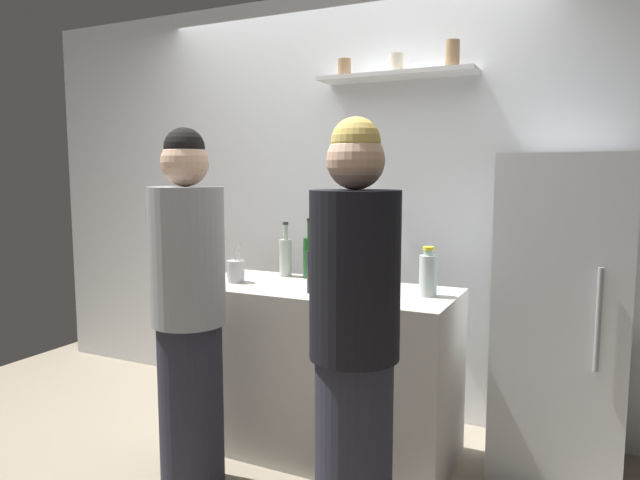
{
  "coord_description": "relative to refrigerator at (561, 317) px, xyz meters",
  "views": [
    {
      "loc": [
        1.46,
        -2.13,
        1.49
      ],
      "look_at": [
        0.17,
        0.54,
        1.14
      ],
      "focal_mm": 32.24,
      "sensor_mm": 36.0,
      "label": 1
    }
  ],
  "objects": [
    {
      "name": "back_wall_assembly",
      "position": [
        -1.33,
        0.4,
        0.52
      ],
      "size": [
        4.8,
        0.32,
        2.6
      ],
      "color": "white",
      "rests_on": "ground"
    },
    {
      "name": "refrigerator",
      "position": [
        0.0,
        0.0,
        0.0
      ],
      "size": [
        0.58,
        0.62,
        1.58
      ],
      "color": "silver",
      "rests_on": "ground"
    },
    {
      "name": "counter",
      "position": [
        -1.16,
        -0.31,
        -0.34
      ],
      "size": [
        1.42,
        0.61,
        0.89
      ],
      "primitive_type": "cube",
      "color": "#B7B2A8",
      "rests_on": "ground"
    },
    {
      "name": "baking_pan",
      "position": [
        -0.99,
        -0.19,
        0.13
      ],
      "size": [
        0.34,
        0.24,
        0.05
      ],
      "primitive_type": "cube",
      "color": "gray",
      "rests_on": "counter"
    },
    {
      "name": "utensil_holder",
      "position": [
        -1.64,
        -0.38,
        0.17
      ],
      "size": [
        0.1,
        0.1,
        0.22
      ],
      "color": "#B2B2B7",
      "rests_on": "counter"
    },
    {
      "name": "wine_bottle_pale_glass",
      "position": [
        -1.48,
        -0.09,
        0.22
      ],
      "size": [
        0.07,
        0.07,
        0.32
      ],
      "color": "#B2BFB2",
      "rests_on": "counter"
    },
    {
      "name": "wine_bottle_green_glass",
      "position": [
        -1.32,
        -0.08,
        0.23
      ],
      "size": [
        0.08,
        0.08,
        0.34
      ],
      "color": "#19471E",
      "rests_on": "counter"
    },
    {
      "name": "wine_bottle_dark_glass",
      "position": [
        -1.13,
        -0.44,
        0.22
      ],
      "size": [
        0.07,
        0.07,
        0.3
      ],
      "color": "black",
      "rests_on": "counter"
    },
    {
      "name": "water_bottle_plastic",
      "position": [
        -0.59,
        -0.27,
        0.21
      ],
      "size": [
        0.09,
        0.09,
        0.24
      ],
      "color": "silver",
      "rests_on": "counter"
    },
    {
      "name": "person_grey_hoodie",
      "position": [
        -1.54,
        -0.91,
        0.05
      ],
      "size": [
        0.34,
        0.34,
        1.69
      ],
      "rotation": [
        0.0,
        0.0,
        4.63
      ],
      "color": "#262633",
      "rests_on": "ground"
    },
    {
      "name": "person_blonde",
      "position": [
        -0.67,
        -1.03,
        0.05
      ],
      "size": [
        0.34,
        0.34,
        1.69
      ],
      "rotation": [
        0.0,
        0.0,
        4.15
      ],
      "color": "#262633",
      "rests_on": "ground"
    }
  ]
}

